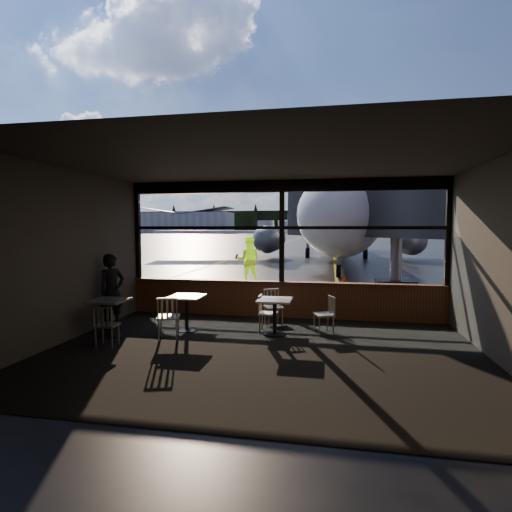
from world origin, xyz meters
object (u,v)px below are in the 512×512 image
(cone_wing, at_px, (237,256))
(jet_bridge, at_px, (396,228))
(cafe_table_near, at_px, (275,317))
(cone_nose, at_px, (345,279))
(cafe_table_left, at_px, (109,318))
(chair_near_e, at_px, (324,315))
(chair_near_n, at_px, (274,307))
(airliner, at_px, (337,188))
(chair_left_s, at_px, (107,326))
(ground_crew, at_px, (249,260))
(passenger, at_px, (112,291))
(chair_mid_s, at_px, (169,318))
(cafe_table_mid, at_px, (187,313))
(chair_near_w, at_px, (268,314))

(cone_wing, bearing_deg, jet_bridge, -55.43)
(cafe_table_near, distance_m, cone_nose, 8.29)
(jet_bridge, height_order, cafe_table_left, jet_bridge)
(cafe_table_near, xyz_separation_m, cone_nose, (1.72, 8.10, -0.17))
(cafe_table_left, distance_m, cone_nose, 10.26)
(chair_near_e, bearing_deg, chair_near_n, 43.70)
(airliner, relative_size, cafe_table_near, 43.79)
(chair_near_e, bearing_deg, cone_wing, -3.63)
(chair_left_s, bearing_deg, ground_crew, 76.78)
(passenger, bearing_deg, cone_nose, -6.64)
(chair_mid_s, bearing_deg, chair_left_s, -160.94)
(airliner, bearing_deg, passenger, -103.28)
(cafe_table_near, relative_size, cafe_table_mid, 0.98)
(jet_bridge, height_order, chair_near_e, jet_bridge)
(cafe_table_left, relative_size, chair_mid_s, 0.87)
(passenger, bearing_deg, cone_wing, 32.53)
(chair_near_w, xyz_separation_m, chair_mid_s, (-1.92, -0.94, 0.04))
(airliner, distance_m, jet_bridge, 15.18)
(chair_near_n, distance_m, ground_crew, 7.06)
(cafe_table_mid, bearing_deg, chair_near_e, 6.15)
(chair_near_n, bearing_deg, airliner, -119.94)
(cafe_table_left, distance_m, ground_crew, 8.48)
(airliner, bearing_deg, jet_bridge, -82.21)
(cafe_table_near, distance_m, chair_near_w, 0.27)
(cafe_table_near, height_order, chair_mid_s, chair_mid_s)
(chair_near_e, xyz_separation_m, chair_near_n, (-1.17, 0.53, 0.02))
(chair_left_s, relative_size, cone_wing, 1.81)
(jet_bridge, bearing_deg, cafe_table_mid, -127.16)
(cone_nose, bearing_deg, chair_near_e, -95.09)
(ground_crew, bearing_deg, passenger, 69.62)
(chair_near_e, relative_size, chair_near_w, 1.00)
(chair_near_n, bearing_deg, chair_near_e, 130.38)
(chair_mid_s, relative_size, ground_crew, 0.47)
(ground_crew, bearing_deg, airliner, -113.15)
(cone_nose, distance_m, cone_wing, 14.69)
(airliner, bearing_deg, chair_near_n, -94.43)
(cafe_table_mid, bearing_deg, cone_wing, 100.34)
(ground_crew, bearing_deg, chair_near_w, 96.21)
(airliner, bearing_deg, cafe_table_left, -102.12)
(chair_near_n, bearing_deg, chair_mid_s, 13.41)
(chair_mid_s, bearing_deg, chair_near_w, 9.70)
(passenger, height_order, cone_wing, passenger)
(jet_bridge, distance_m, passenger, 10.44)
(cafe_table_left, height_order, cone_wing, cafe_table_left)
(chair_mid_s, distance_m, cone_wing, 21.79)
(chair_near_n, bearing_deg, chair_near_w, 61.88)
(cafe_table_near, xyz_separation_m, chair_near_e, (1.03, 0.30, 0.02))
(chair_near_e, distance_m, cone_nose, 7.83)
(airliner, relative_size, chair_left_s, 41.54)
(ground_crew, bearing_deg, cafe_table_near, 97.06)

